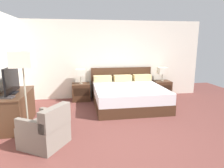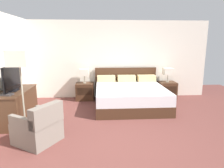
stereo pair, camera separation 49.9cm
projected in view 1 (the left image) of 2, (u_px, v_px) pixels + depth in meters
ground_plane at (130, 143)px, 3.68m from camera, size 9.76×9.76×0.00m
wall_back at (106, 60)px, 6.59m from camera, size 6.45×0.06×2.52m
bed at (128, 95)px, 5.85m from camera, size 2.03×2.06×1.00m
nightstand_left at (81, 92)px, 6.34m from camera, size 0.56×0.47×0.54m
nightstand_right at (162, 89)px, 6.77m from camera, size 0.56×0.47×0.54m
table_lamp_left at (81, 73)px, 6.21m from camera, size 0.29×0.29×0.46m
table_lamp_right at (163, 71)px, 6.64m from camera, size 0.29×0.29×0.46m
dresser at (15, 109)px, 4.42m from camera, size 0.57×1.36×0.75m
tv at (12, 80)px, 4.24m from camera, size 0.18×0.92×0.58m
book_red_cover at (7, 97)px, 3.92m from camera, size 0.27×0.20×0.03m
armchair_by_window at (46, 131)px, 3.56m from camera, size 0.94×0.94×0.76m
floor_lamp at (22, 63)px, 3.69m from camera, size 0.39×0.39×1.68m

